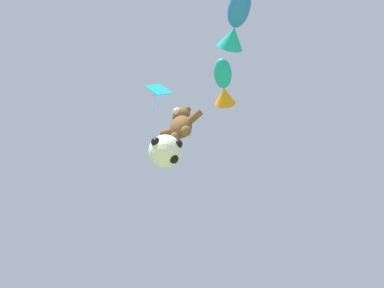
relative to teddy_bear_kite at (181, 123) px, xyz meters
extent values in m
ellipsoid|color=brown|center=(0.00, 0.01, -0.22)|extent=(0.78, 0.67, 0.95)
sphere|color=brown|center=(0.00, 0.01, 0.49)|extent=(0.66, 0.66, 0.66)
sphere|color=beige|center=(0.00, -0.27, 0.44)|extent=(0.28, 0.28, 0.28)
sphere|color=brown|center=(-0.24, 0.01, 0.74)|extent=(0.27, 0.27, 0.27)
cylinder|color=brown|center=(-0.57, 0.01, -0.06)|extent=(0.57, 0.25, 0.44)
sphere|color=brown|center=(-0.21, 0.01, -0.68)|extent=(0.35, 0.35, 0.35)
sphere|color=brown|center=(0.24, 0.01, 0.74)|extent=(0.27, 0.27, 0.27)
cylinder|color=brown|center=(0.57, 0.01, -0.06)|extent=(0.57, 0.25, 0.44)
sphere|color=brown|center=(0.21, 0.01, -0.68)|extent=(0.35, 0.35, 0.35)
sphere|color=white|center=(-0.36, -0.26, -1.68)|extent=(1.02, 1.02, 1.02)
sphere|color=black|center=(0.11, -0.26, -1.68)|extent=(0.29, 0.29, 0.29)
sphere|color=black|center=(-0.46, 0.06, -1.35)|extent=(0.29, 0.29, 0.29)
sphere|color=black|center=(-0.36, -0.72, -1.76)|extent=(0.29, 0.29, 0.29)
sphere|color=black|center=(-0.14, -0.09, -2.06)|extent=(0.29, 0.29, 0.29)
ellipsoid|color=#19ADB2|center=(1.74, 0.19, 2.37)|extent=(1.16, 1.40, 0.58)
cone|color=orange|center=(1.31, 1.03, 2.37)|extent=(1.06, 0.98, 0.85)
sphere|color=black|center=(1.92, -0.16, 2.52)|extent=(0.15, 0.15, 0.15)
ellipsoid|color=blue|center=(3.50, -1.86, 1.30)|extent=(1.37, 1.39, 0.60)
cone|color=#19ADB2|center=(2.83, -1.17, 1.30)|extent=(1.11, 1.11, 0.88)
cube|color=#19ADB2|center=(-1.25, -0.10, 3.99)|extent=(0.91, 1.04, 1.36)
cylinder|color=blue|center=(-1.42, -0.08, 2.75)|extent=(0.03, 0.22, 1.59)
cylinder|color=blue|center=(-1.07, -0.14, 2.88)|extent=(0.03, 0.09, 1.34)
camera|label=1|loc=(3.93, -5.19, -11.01)|focal=35.00mm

